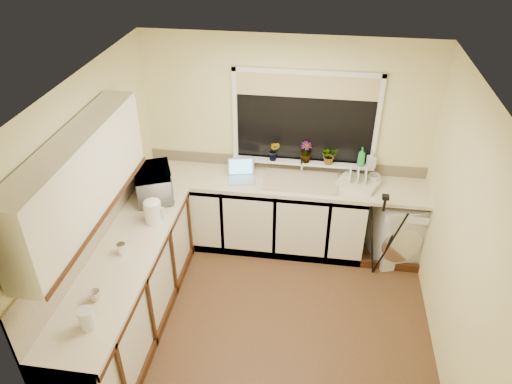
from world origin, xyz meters
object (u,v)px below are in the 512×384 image
object	(u,v)px
washing_machine	(400,228)
glass_jug	(87,319)
microwave	(154,183)
plant_b	(274,151)
tripod	(379,236)
cup_left	(95,296)
soap_bottle_clear	(372,159)
kettle	(153,212)
plant_c	(306,152)
steel_jar	(122,249)
cup_back	(374,179)
plant_d	(329,155)
dish_rack	(359,183)
soap_bottle_green	(361,157)
laptop	(241,174)

from	to	relation	value
washing_machine	glass_jug	xyz separation A→B (m)	(-2.61, -2.30, 0.60)
microwave	plant_b	size ratio (longest dim) A/B	2.23
tripod	cup_left	bearing A→B (deg)	-141.26
soap_bottle_clear	kettle	bearing A→B (deg)	-151.86
tripod	cup_left	world-z (taller)	tripod
tripod	glass_jug	size ratio (longest dim) A/B	6.01
plant_b	plant_c	distance (m)	0.36
washing_machine	steel_jar	xyz separation A→B (m)	(-2.67, -1.45, 0.56)
microwave	cup_back	size ratio (longest dim) A/B	3.92
steel_jar	microwave	xyz separation A→B (m)	(-0.01, 0.97, 0.10)
glass_jug	soap_bottle_clear	distance (m)	3.35
kettle	plant_d	world-z (taller)	plant_d
glass_jug	soap_bottle_clear	size ratio (longest dim) A/B	0.91
washing_machine	cup_back	size ratio (longest dim) A/B	5.64
dish_rack	cup_back	xyz separation A→B (m)	(0.17, 0.06, 0.02)
dish_rack	soap_bottle_clear	size ratio (longest dim) A/B	2.19
steel_jar	plant_b	xyz separation A→B (m)	(1.19, 1.65, 0.22)
steel_jar	plant_d	bearing A→B (deg)	42.60
steel_jar	cup_left	distance (m)	0.58
dish_rack	glass_jug	xyz separation A→B (m)	(-2.09, -2.34, 0.06)
washing_machine	steel_jar	size ratio (longest dim) A/B	7.22
washing_machine	soap_bottle_green	bearing A→B (deg)	138.89
kettle	plant_b	world-z (taller)	plant_b
laptop	steel_jar	world-z (taller)	laptop
microwave	cup_left	distance (m)	1.55
plant_d	cup_back	xyz separation A→B (m)	(0.51, -0.11, -0.20)
cup_back	plant_b	bearing A→B (deg)	175.11
dish_rack	plant_c	distance (m)	0.68
microwave	laptop	bearing A→B (deg)	-83.84
glass_jug	laptop	bearing A→B (deg)	71.30
glass_jug	steel_jar	size ratio (longest dim) A/B	1.61
kettle	plant_b	distance (m)	1.56
tripod	cup_back	world-z (taller)	tripod
microwave	soap_bottle_green	distance (m)	2.28
cup_back	plant_c	bearing A→B (deg)	171.20
cup_back	cup_left	xyz separation A→B (m)	(-2.32, -2.13, -0.01)
dish_rack	plant_d	xyz separation A→B (m)	(-0.34, 0.18, 0.22)
washing_machine	glass_jug	size ratio (longest dim) A/B	4.50
steel_jar	soap_bottle_clear	bearing A→B (deg)	36.10
dish_rack	glass_jug	bearing A→B (deg)	-107.22
tripod	plant_d	bearing A→B (deg)	140.03
plant_b	soap_bottle_clear	distance (m)	1.08
dish_rack	microwave	xyz separation A→B (m)	(-2.16, -0.52, 0.12)
kettle	dish_rack	distance (m)	2.25
steel_jar	soap_bottle_green	distance (m)	2.74
plant_d	cup_back	bearing A→B (deg)	-12.46
kettle	soap_bottle_clear	xyz separation A→B (m)	(2.14, 1.15, 0.13)
washing_machine	microwave	bearing A→B (deg)	172.36
tripod	microwave	distance (m)	2.47
soap_bottle_green	plant_d	bearing A→B (deg)	-179.37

